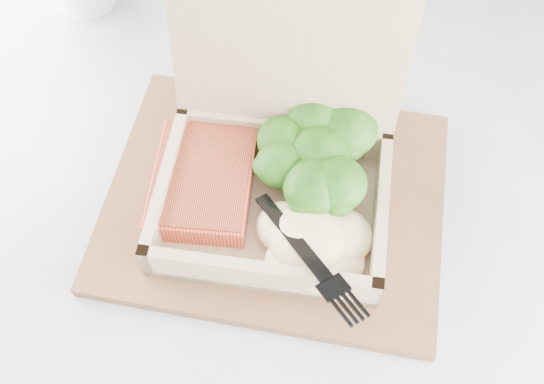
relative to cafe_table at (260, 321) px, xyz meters
The scene contains 8 objects.
cafe_table is the anchor object (origin of this frame).
serving_tray 0.21m from the cafe_table, 100.52° to the left, with size 0.31×0.25×0.01m, color brown.
takeout_container 0.27m from the cafe_table, 102.91° to the left, with size 0.26×0.25×0.19m.
salmon_fillet 0.24m from the cafe_table, 162.68° to the left, with size 0.09×0.12×0.02m, color #F34E2F.
broccoli_pile 0.26m from the cafe_table, 80.92° to the left, with size 0.13×0.13×0.05m, color #337419, non-canonical shape.
mashed_potatoes 0.24m from the cafe_table, 19.40° to the left, with size 0.11×0.09×0.04m, color beige.
plastic_fork 0.25m from the cafe_table, 41.66° to the left, with size 0.14×0.09×0.03m.
receipt 0.31m from the cafe_table, 96.16° to the left, with size 0.07×0.13×0.00m, color silver.
Camera 1 is at (-0.08, -0.01, 1.26)m, focal length 40.00 mm.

